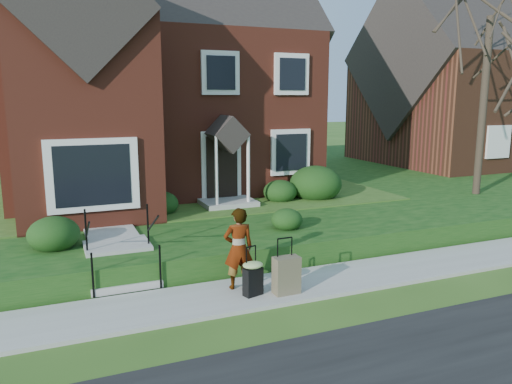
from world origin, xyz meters
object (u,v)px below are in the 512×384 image
woman (238,248)px  suitcase_black (253,276)px  front_steps (120,259)px  suitcase_olive (286,275)px

woman → suitcase_black: woman is taller
front_steps → suitcase_olive: size_ratio=1.81×
suitcase_black → woman: bearing=89.5°
woman → front_steps: bearing=-32.2°
woman → suitcase_olive: bearing=146.1°
suitcase_black → suitcase_olive: suitcase_olive is taller
front_steps → suitcase_black: bearing=-42.8°
woman → suitcase_black: 0.66m
front_steps → suitcase_black: front_steps is taller
woman → suitcase_olive: (0.77, -0.62, -0.46)m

